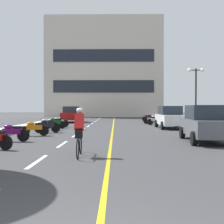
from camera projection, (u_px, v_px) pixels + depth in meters
The scene contains 31 objects.
ground_plane at pixel (110, 127), 23.56m from camera, with size 140.00×140.00×0.00m, color #38383A.
curb_left at pixel (37, 124), 26.65m from camera, with size 2.40×72.00×0.12m, color #B7B2A8.
curb_right at pixel (185, 124), 26.46m from camera, with size 2.40×72.00×0.12m, color #B7B2A8.
lane_dash_1 at pixel (37, 161), 8.59m from camera, with size 0.14×2.20×0.01m, color silver.
lane_dash_2 at pixel (62, 144), 12.59m from camera, with size 0.14×2.20×0.01m, color silver.
lane_dash_3 at pixel (75, 135), 16.58m from camera, with size 0.14×2.20×0.01m, color silver.
lane_dash_4 at pixel (83, 130), 20.58m from camera, with size 0.14×2.20×0.01m, color silver.
lane_dash_5 at pixel (88, 126), 24.58m from camera, with size 0.14×2.20×0.01m, color silver.
lane_dash_6 at pixel (92, 124), 28.58m from camera, with size 0.14×2.20×0.01m, color silver.
lane_dash_7 at pixel (95, 122), 32.58m from camera, with size 0.14×2.20×0.01m, color silver.
lane_dash_8 at pixel (97, 120), 36.58m from camera, with size 0.14×2.20×0.01m, color silver.
lane_dash_9 at pixel (99, 119), 40.58m from camera, with size 0.14×2.20×0.01m, color silver.
lane_dash_10 at pixel (101, 118), 44.58m from camera, with size 0.14×2.20×0.01m, color silver.
lane_dash_11 at pixel (102, 117), 48.58m from camera, with size 0.14×2.20×0.01m, color silver.
centre_line_yellow at pixel (113, 125), 26.55m from camera, with size 0.12×66.00×0.01m, color gold.
office_building at pixel (104, 69), 51.08m from camera, with size 20.97×7.45×17.94m.
street_lamp_mid at pixel (196, 83), 23.35m from camera, with size 1.46×0.36×4.97m.
parked_car_near at pixel (205, 123), 13.49m from camera, with size 2.11×4.29×1.82m.
parked_car_mid at pixel (170, 117), 22.09m from camera, with size 1.99×4.23×1.82m.
parked_car_far at pixel (71, 114), 31.13m from camera, with size 1.97×4.23×1.82m.
motorcycle_4 at pixel (12, 132), 13.54m from camera, with size 1.70×0.60×0.92m.
motorcycle_5 at pixel (34, 128), 16.22m from camera, with size 1.66×0.73×0.92m.
motorcycle_6 at pixel (47, 126), 18.27m from camera, with size 1.67×0.68×0.92m.
motorcycle_7 at pixel (47, 124), 20.06m from camera, with size 1.70×0.60×0.92m.
motorcycle_8 at pixel (55, 123), 21.97m from camera, with size 1.70×0.60×0.92m.
motorcycle_9 at pixel (59, 122), 23.50m from camera, with size 1.70×0.60×0.92m.
motorcycle_10 at pixel (156, 120), 26.38m from camera, with size 1.70×0.60×0.92m.
motorcycle_11 at pixel (152, 119), 27.85m from camera, with size 1.70×0.60×0.92m.
motorcycle_12 at pixel (151, 118), 30.92m from camera, with size 1.67×0.68×0.92m.
motorcycle_13 at pixel (149, 118), 32.97m from camera, with size 1.70×0.60×0.92m.
cyclist_rider at pixel (79, 131), 9.53m from camera, with size 0.42×1.77×1.71m.
Camera 1 is at (0.47, -2.53, 1.71)m, focal length 43.61 mm.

